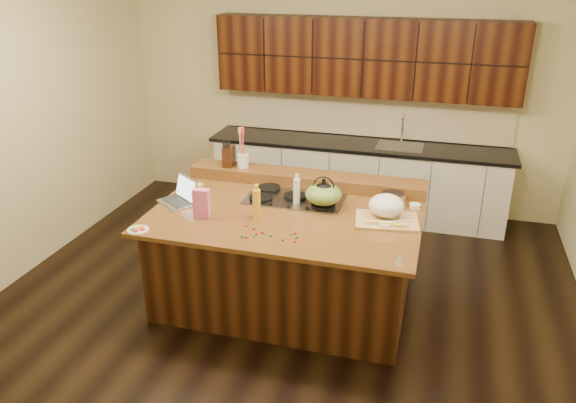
# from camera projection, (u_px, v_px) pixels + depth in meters

# --- Properties ---
(room) EXTENTS (5.52, 5.02, 2.72)m
(room) POSITION_uv_depth(u_px,v_px,m) (286.00, 167.00, 4.88)
(room) COLOR black
(room) RESTS_ON ground
(island) EXTENTS (2.40, 1.60, 0.92)m
(island) POSITION_uv_depth(u_px,v_px,m) (287.00, 256.00, 5.23)
(island) COLOR black
(island) RESTS_ON ground
(back_ledge) EXTENTS (2.40, 0.30, 0.12)m
(back_ledge) POSITION_uv_depth(u_px,v_px,m) (306.00, 179.00, 5.65)
(back_ledge) COLOR black
(back_ledge) RESTS_ON island
(cooktop) EXTENTS (0.92, 0.52, 0.05)m
(cooktop) POSITION_uv_depth(u_px,v_px,m) (295.00, 198.00, 5.31)
(cooktop) COLOR gray
(cooktop) RESTS_ON island
(back_counter) EXTENTS (3.70, 0.66, 2.40)m
(back_counter) POSITION_uv_depth(u_px,v_px,m) (360.00, 138.00, 6.92)
(back_counter) COLOR silver
(back_counter) RESTS_ON ground
(kettle) EXTENTS (0.23, 0.23, 0.20)m
(kettle) POSITION_uv_depth(u_px,v_px,m) (323.00, 194.00, 5.07)
(kettle) COLOR black
(kettle) RESTS_ON cooktop
(green_bowl) EXTENTS (0.38, 0.38, 0.18)m
(green_bowl) POSITION_uv_depth(u_px,v_px,m) (323.00, 194.00, 5.07)
(green_bowl) COLOR olive
(green_bowl) RESTS_ON cooktop
(laptop) EXTENTS (0.43, 0.41, 0.23)m
(laptop) POSITION_uv_depth(u_px,v_px,m) (181.00, 196.00, 5.23)
(laptop) COLOR #B7B7BC
(laptop) RESTS_ON island
(oil_bottle) EXTENTS (0.08, 0.08, 0.27)m
(oil_bottle) POSITION_uv_depth(u_px,v_px,m) (257.00, 204.00, 4.87)
(oil_bottle) COLOR gold
(oil_bottle) RESTS_ON island
(vinegar_bottle) EXTENTS (0.08, 0.08, 0.25)m
(vinegar_bottle) POSITION_uv_depth(u_px,v_px,m) (297.00, 192.00, 5.16)
(vinegar_bottle) COLOR silver
(vinegar_bottle) RESTS_ON island
(wooden_tray) EXTENTS (0.58, 0.46, 0.22)m
(wooden_tray) POSITION_uv_depth(u_px,v_px,m) (386.00, 209.00, 4.87)
(wooden_tray) COLOR tan
(wooden_tray) RESTS_ON island
(ramekin_a) EXTENTS (0.11, 0.11, 0.04)m
(ramekin_a) POSITION_uv_depth(u_px,v_px,m) (385.00, 226.00, 4.74)
(ramekin_a) COLOR white
(ramekin_a) RESTS_ON island
(ramekin_b) EXTENTS (0.12, 0.12, 0.04)m
(ramekin_b) POSITION_uv_depth(u_px,v_px,m) (390.00, 217.00, 4.90)
(ramekin_b) COLOR white
(ramekin_b) RESTS_ON island
(ramekin_c) EXTENTS (0.10, 0.10, 0.04)m
(ramekin_c) POSITION_uv_depth(u_px,v_px,m) (415.00, 206.00, 5.11)
(ramekin_c) COLOR white
(ramekin_c) RESTS_ON island
(strainer_bowl) EXTENTS (0.27, 0.27, 0.09)m
(strainer_bowl) POSITION_uv_depth(u_px,v_px,m) (392.00, 200.00, 5.19)
(strainer_bowl) COLOR #996B3F
(strainer_bowl) RESTS_ON island
(kitchen_timer) EXTENTS (0.10, 0.10, 0.07)m
(kitchen_timer) POSITION_uv_depth(u_px,v_px,m) (400.00, 258.00, 4.20)
(kitchen_timer) COLOR silver
(kitchen_timer) RESTS_ON island
(pink_bag) EXTENTS (0.15, 0.09, 0.26)m
(pink_bag) POSITION_uv_depth(u_px,v_px,m) (201.00, 203.00, 4.90)
(pink_bag) COLOR pink
(pink_bag) RESTS_ON island
(candy_plate) EXTENTS (0.23, 0.23, 0.01)m
(candy_plate) POSITION_uv_depth(u_px,v_px,m) (138.00, 230.00, 4.70)
(candy_plate) COLOR white
(candy_plate) RESTS_ON island
(package_box) EXTENTS (0.12, 0.09, 0.14)m
(package_box) POSITION_uv_depth(u_px,v_px,m) (197.00, 191.00, 5.32)
(package_box) COLOR gold
(package_box) RESTS_ON island
(utensil_crock) EXTENTS (0.15, 0.15, 0.14)m
(utensil_crock) POSITION_uv_depth(u_px,v_px,m) (243.00, 161.00, 5.76)
(utensil_crock) COLOR white
(utensil_crock) RESTS_ON back_ledge
(knife_block) EXTENTS (0.13, 0.18, 0.20)m
(knife_block) POSITION_uv_depth(u_px,v_px,m) (229.00, 156.00, 5.79)
(knife_block) COLOR black
(knife_block) RESTS_ON back_ledge
(gumdrop_0) EXTENTS (0.02, 0.02, 0.02)m
(gumdrop_0) POSITION_uv_depth(u_px,v_px,m) (295.00, 233.00, 4.64)
(gumdrop_0) COLOR red
(gumdrop_0) RESTS_ON island
(gumdrop_1) EXTENTS (0.02, 0.02, 0.02)m
(gumdrop_1) POSITION_uv_depth(u_px,v_px,m) (254.00, 236.00, 4.59)
(gumdrop_1) COLOR #198C26
(gumdrop_1) RESTS_ON island
(gumdrop_2) EXTENTS (0.02, 0.02, 0.02)m
(gumdrop_2) POSITION_uv_depth(u_px,v_px,m) (262.00, 233.00, 4.65)
(gumdrop_2) COLOR red
(gumdrop_2) RESTS_ON island
(gumdrop_3) EXTENTS (0.02, 0.02, 0.02)m
(gumdrop_3) POSITION_uv_depth(u_px,v_px,m) (292.00, 234.00, 4.62)
(gumdrop_3) COLOR #198C26
(gumdrop_3) RESTS_ON island
(gumdrop_4) EXTENTS (0.02, 0.02, 0.02)m
(gumdrop_4) POSITION_uv_depth(u_px,v_px,m) (246.00, 226.00, 4.77)
(gumdrop_4) COLOR red
(gumdrop_4) RESTS_ON island
(gumdrop_5) EXTENTS (0.02, 0.02, 0.02)m
(gumdrop_5) POSITION_uv_depth(u_px,v_px,m) (271.00, 236.00, 4.59)
(gumdrop_5) COLOR #198C26
(gumdrop_5) RESTS_ON island
(gumdrop_6) EXTENTS (0.02, 0.02, 0.02)m
(gumdrop_6) POSITION_uv_depth(u_px,v_px,m) (256.00, 234.00, 4.62)
(gumdrop_6) COLOR red
(gumdrop_6) RESTS_ON island
(gumdrop_7) EXTENTS (0.02, 0.02, 0.02)m
(gumdrop_7) POSITION_uv_depth(u_px,v_px,m) (283.00, 240.00, 4.53)
(gumdrop_7) COLOR #198C26
(gumdrop_7) RESTS_ON island
(gumdrop_8) EXTENTS (0.02, 0.02, 0.02)m
(gumdrop_8) POSITION_uv_depth(u_px,v_px,m) (254.00, 229.00, 4.71)
(gumdrop_8) COLOR red
(gumdrop_8) RESTS_ON island
(gumdrop_9) EXTENTS (0.02, 0.02, 0.02)m
(gumdrop_9) POSITION_uv_depth(u_px,v_px,m) (297.00, 237.00, 4.57)
(gumdrop_9) COLOR #198C26
(gumdrop_9) RESTS_ON island
(gumdrop_10) EXTENTS (0.02, 0.02, 0.02)m
(gumdrop_10) POSITION_uv_depth(u_px,v_px,m) (295.00, 241.00, 4.50)
(gumdrop_10) COLOR red
(gumdrop_10) RESTS_ON island
(gumdrop_11) EXTENTS (0.02, 0.02, 0.02)m
(gumdrop_11) POSITION_uv_depth(u_px,v_px,m) (242.00, 236.00, 4.59)
(gumdrop_11) COLOR #198C26
(gumdrop_11) RESTS_ON island
(gumdrop_12) EXTENTS (0.02, 0.02, 0.02)m
(gumdrop_12) POSITION_uv_depth(u_px,v_px,m) (246.00, 237.00, 4.57)
(gumdrop_12) COLOR red
(gumdrop_12) RESTS_ON island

